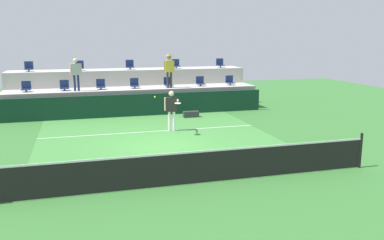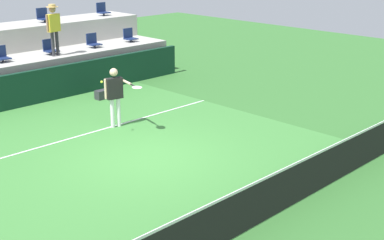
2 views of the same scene
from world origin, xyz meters
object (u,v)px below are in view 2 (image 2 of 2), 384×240
tennis_player (115,92)px  equipment_bag (106,94)px  spectator_with_hat (53,24)px  tennis_ball (102,82)px  stadium_chair_lower_far_right (130,36)px  stadium_chair_upper_far_right (102,10)px  stadium_chair_lower_center (1,55)px  stadium_chair_lower_mid_right (50,48)px  stadium_chair_lower_right (93,42)px  stadium_chair_upper_right (43,16)px

tennis_player → equipment_bag: 3.21m
spectator_with_hat → tennis_ball: bearing=-108.8°
stadium_chair_lower_far_right → tennis_ball: stadium_chair_lower_far_right is taller
stadium_chair_upper_far_right → equipment_bag: 5.50m
stadium_chair_lower_center → stadium_chair_lower_far_right: (5.31, 0.00, 0.00)m
stadium_chair_lower_center → stadium_chair_lower_far_right: bearing=0.0°
stadium_chair_lower_mid_right → tennis_player: size_ratio=0.31×
stadium_chair_lower_mid_right → tennis_ball: bearing=-107.8°
stadium_chair_lower_center → stadium_chair_lower_far_right: same height
stadium_chair_lower_center → stadium_chair_lower_far_right: size_ratio=1.00×
stadium_chair_lower_center → tennis_ball: stadium_chair_lower_center is taller
stadium_chair_lower_right → tennis_ball: size_ratio=7.65×
stadium_chair_lower_right → stadium_chair_upper_far_right: size_ratio=1.00×
stadium_chair_lower_right → stadium_chair_upper_far_right: (1.78, 1.80, 0.85)m
stadium_chair_lower_center → stadium_chair_upper_far_right: bearing=18.5°
stadium_chair_lower_right → spectator_with_hat: size_ratio=0.30×
spectator_with_hat → tennis_ball: (-1.73, -5.07, -0.77)m
spectator_with_hat → stadium_chair_lower_right: bearing=11.9°
stadium_chair_lower_far_right → stadium_chair_upper_far_right: 1.99m
spectator_with_hat → stadium_chair_lower_far_right: bearing=6.2°
stadium_chair_lower_far_right → spectator_with_hat: bearing=-173.8°
stadium_chair_upper_right → tennis_ball: bearing=-109.8°
stadium_chair_lower_mid_right → spectator_with_hat: spectator_with_hat is taller
spectator_with_hat → stadium_chair_lower_center: bearing=167.8°
tennis_ball → equipment_bag: tennis_ball is taller
stadium_chair_lower_center → tennis_player: (0.84, -4.95, -0.43)m
stadium_chair_lower_mid_right → spectator_with_hat: (-0.02, -0.38, 0.86)m
spectator_with_hat → tennis_ball: size_ratio=25.69×
spectator_with_hat → equipment_bag: spectator_with_hat is taller
stadium_chair_lower_center → tennis_player: size_ratio=0.31×
stadium_chair_upper_right → equipment_bag: (-0.24, -4.10, -2.16)m
stadium_chair_lower_right → spectator_with_hat: spectator_with_hat is taller
stadium_chair_lower_mid_right → stadium_chair_upper_right: size_ratio=1.00×
stadium_chair_lower_center → stadium_chair_lower_right: (3.59, 0.00, 0.00)m
stadium_chair_lower_far_right → tennis_player: 6.68m
tennis_player → stadium_chair_lower_center: bearing=99.7°
stadium_chair_upper_right → tennis_ball: stadium_chair_upper_right is taller
stadium_chair_lower_mid_right → spectator_with_hat: 0.94m
stadium_chair_lower_center → stadium_chair_lower_right: 3.59m
stadium_chair_lower_center → stadium_chair_lower_mid_right: bearing=0.0°
stadium_chair_lower_mid_right → tennis_player: stadium_chair_lower_mid_right is taller
stadium_chair_lower_right → stadium_chair_lower_mid_right: bearing=180.0°
stadium_chair_lower_center → stadium_chair_lower_mid_right: (1.80, 0.00, 0.00)m
stadium_chair_upper_right → tennis_player: 7.10m
stadium_chair_upper_right → stadium_chair_upper_far_right: size_ratio=1.00×
tennis_player → spectator_with_hat: 4.83m
tennis_player → tennis_ball: bearing=-147.3°
tennis_player → tennis_ball: 1.08m
stadium_chair_upper_right → stadium_chair_lower_center: bearing=-145.9°
stadium_chair_lower_center → equipment_bag: stadium_chair_lower_center is taller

